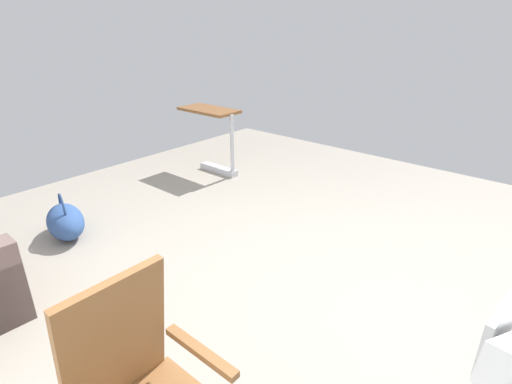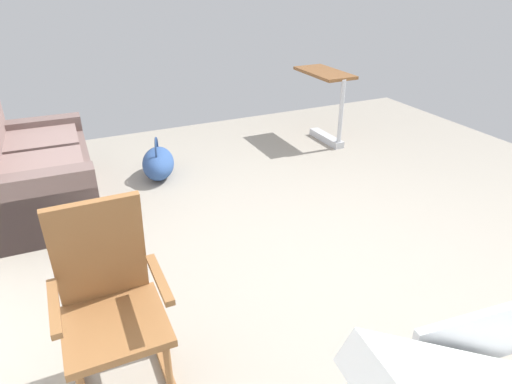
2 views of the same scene
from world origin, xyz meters
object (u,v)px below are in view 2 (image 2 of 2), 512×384
duffel_bag (158,163)px  rocking_chair (111,308)px  couch (37,174)px  overbed_table (327,98)px

duffel_bag → rocking_chair: bearing=161.7°
couch → overbed_table: (0.35, -3.27, 0.23)m
overbed_table → duffel_bag: overbed_table is taller
couch → overbed_table: bearing=-83.9°
overbed_table → duffel_bag: bearing=95.6°
duffel_bag → couch: bearing=97.2°
couch → duffel_bag: (0.14, -1.12, -0.15)m
couch → rocking_chair: bearing=-172.6°
couch → duffel_bag: 1.13m
couch → duffel_bag: size_ratio=2.59×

